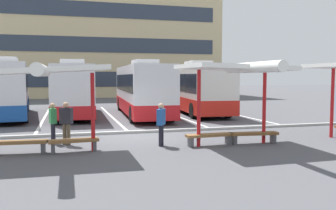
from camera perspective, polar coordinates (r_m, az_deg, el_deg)
ground_plane at (r=15.92m, az=-5.46°, el=-4.97°), size 160.00×160.00×0.00m
terminal_building at (r=50.73m, az=-12.52°, el=10.91°), size 34.25×11.30×19.43m
coach_bus_0 at (r=25.41m, az=-24.04°, el=2.17°), size 3.39×10.57×3.77m
coach_bus_1 at (r=25.09m, az=-14.71°, el=2.29°), size 2.69×10.39×3.67m
coach_bus_2 at (r=24.33m, az=-4.18°, el=2.32°), size 3.03×11.33×3.65m
coach_bus_3 at (r=27.14m, az=3.88°, el=2.56°), size 3.51×12.47×3.69m
lane_stripe_1 at (r=24.28m, az=-18.90°, el=-1.91°), size 0.16×14.00×0.01m
lane_stripe_2 at (r=24.39m, az=-9.01°, el=-1.69°), size 0.16×14.00×0.01m
lane_stripe_3 at (r=25.21m, az=0.51°, el=-1.43°), size 0.16×14.00×0.01m
lane_stripe_4 at (r=26.66m, az=9.21°, el=-1.17°), size 0.16×14.00×0.01m
waiting_shelter_1 at (r=12.58m, az=-18.93°, el=4.91°), size 4.13×4.73×3.01m
bench_2 at (r=13.30m, az=-22.44°, el=-5.69°), size 1.90×0.57×0.45m
bench_3 at (r=13.03m, az=-14.61°, el=-5.72°), size 1.72×0.57×0.45m
waiting_shelter_2 at (r=13.75m, az=10.70°, el=5.53°), size 3.74×4.95×3.10m
bench_4 at (r=13.86m, az=6.60°, el=-4.97°), size 1.89×0.53×0.45m
bench_5 at (r=14.53m, az=13.38°, el=-4.62°), size 1.94×0.60×0.45m
platform_kerb at (r=16.81m, az=-6.01°, el=-4.26°), size 44.00×0.24×0.12m
waiting_passenger_0 at (r=14.34m, az=-15.73°, el=-2.34°), size 0.52×0.42×1.65m
waiting_passenger_1 at (r=14.85m, az=-17.68°, el=-2.31°), size 0.32×0.50×1.59m
waiting_passenger_3 at (r=13.60m, az=-1.09°, el=-2.62°), size 0.43×0.51×1.62m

